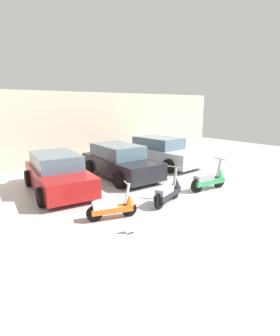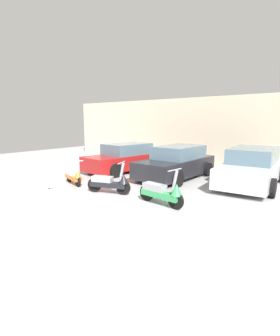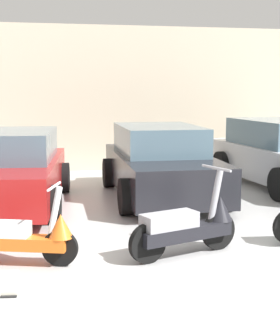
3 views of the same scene
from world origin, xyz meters
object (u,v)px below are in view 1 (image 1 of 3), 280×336
object	(u,v)px
placard_near_left_scooter	(130,228)
car_rear_right	(161,152)
car_rear_left	(58,173)
scooter_front_right	(169,191)
scooter_front_center	(210,179)
car_rear_center	(120,162)
scooter_front_left	(114,207)

from	to	relation	value
placard_near_left_scooter	car_rear_right	bearing A→B (deg)	41.87
car_rear_left	car_rear_right	xyz separation A→B (m)	(5.60, 0.76, 0.04)
car_rear_right	scooter_front_right	bearing A→B (deg)	-43.79
car_rear_right	placard_near_left_scooter	distance (m)	7.38
scooter_front_center	car_rear_center	distance (m)	3.78
scooter_front_left	car_rear_left	xyz separation A→B (m)	(-0.27, 3.23, 0.29)
car_rear_left	car_rear_center	bearing A→B (deg)	100.85
scooter_front_left	placard_near_left_scooter	bearing A→B (deg)	-81.57
car_rear_left	car_rear_right	world-z (taller)	car_rear_right
scooter_front_center	car_rear_center	xyz separation A→B (m)	(-1.54, 3.45, 0.25)
scooter_front_center	car_rear_left	size ratio (longest dim) A/B	0.39
scooter_front_left	scooter_front_right	xyz separation A→B (m)	(1.97, -0.05, 0.04)
car_rear_left	scooter_front_right	bearing A→B (deg)	41.43
car_rear_right	car_rear_center	bearing A→B (deg)	-82.65
car_rear_center	car_rear_right	distance (m)	2.91
car_rear_left	car_rear_center	distance (m)	2.75
car_rear_center	scooter_front_center	bearing A→B (deg)	25.75
scooter_front_left	scooter_front_center	bearing A→B (deg)	17.53
scooter_front_right	car_rear_left	distance (m)	3.98
placard_near_left_scooter	scooter_front_center	bearing A→B (deg)	12.01
scooter_front_left	car_rear_right	world-z (taller)	car_rear_right
scooter_front_center	car_rear_right	xyz separation A→B (m)	(1.31, 4.03, 0.27)
scooter_front_right	placard_near_left_scooter	xyz separation A→B (m)	(-2.13, -0.87, -0.27)
car_rear_center	placard_near_left_scooter	world-z (taller)	car_rear_center
scooter_front_center	scooter_front_right	bearing A→B (deg)	-172.74
scooter_front_right	car_rear_center	world-z (taller)	car_rear_center
car_rear_center	car_rear_right	xyz separation A→B (m)	(2.86, 0.58, 0.02)
scooter_front_center	car_rear_left	bearing A→B (deg)	149.48
scooter_front_left	scooter_front_right	distance (m)	1.98
car_rear_center	car_rear_right	bearing A→B (deg)	103.10
scooter_front_right	placard_near_left_scooter	bearing A→B (deg)	-176.64
scooter_front_center	car_rear_right	bearing A→B (deg)	78.72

